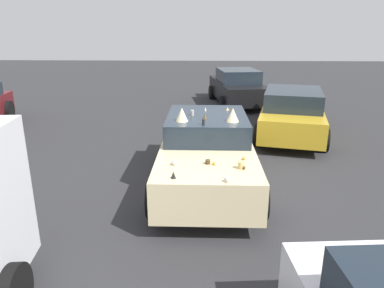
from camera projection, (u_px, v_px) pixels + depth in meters
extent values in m
plane|color=#2D2D30|center=(206.00, 185.00, 7.53)|extent=(60.00, 60.00, 0.00)
cube|color=beige|center=(207.00, 157.00, 7.33)|extent=(4.31, 1.79, 0.69)
cube|color=#1E2833|center=(207.00, 125.00, 7.52)|extent=(2.00, 1.64, 0.44)
cylinder|color=black|center=(260.00, 200.00, 6.12)|extent=(0.67, 0.22, 0.67)
cylinder|color=black|center=(154.00, 199.00, 6.18)|extent=(0.67, 0.22, 0.67)
cylinder|color=black|center=(244.00, 150.00, 8.67)|extent=(0.67, 0.22, 0.67)
cylinder|color=black|center=(169.00, 149.00, 8.72)|extent=(0.67, 0.22, 0.67)
ellipsoid|color=black|center=(262.00, 185.00, 5.89)|extent=(0.13, 0.02, 0.11)
ellipsoid|color=black|center=(244.00, 132.00, 8.49)|extent=(0.13, 0.02, 0.16)
ellipsoid|color=black|center=(166.00, 149.00, 7.91)|extent=(0.16, 0.02, 0.16)
ellipsoid|color=black|center=(257.00, 176.00, 6.36)|extent=(0.15, 0.02, 0.13)
ellipsoid|color=black|center=(246.00, 144.00, 8.15)|extent=(0.15, 0.02, 0.16)
ellipsoid|color=black|center=(166.00, 150.00, 7.83)|extent=(0.12, 0.02, 0.15)
ellipsoid|color=black|center=(251.00, 167.00, 7.27)|extent=(0.20, 0.02, 0.13)
ellipsoid|color=black|center=(151.00, 185.00, 5.68)|extent=(0.11, 0.02, 0.11)
sphere|color=#51381E|center=(244.00, 168.00, 5.74)|extent=(0.06, 0.06, 0.06)
sphere|color=orange|center=(244.00, 158.00, 6.15)|extent=(0.06, 0.06, 0.06)
sphere|color=silver|center=(227.00, 179.00, 5.27)|extent=(0.08, 0.08, 0.08)
sphere|color=orange|center=(214.00, 164.00, 5.92)|extent=(0.05, 0.05, 0.05)
cylinder|color=tan|center=(241.00, 165.00, 5.76)|extent=(0.13, 0.13, 0.12)
sphere|color=silver|center=(175.00, 162.00, 5.92)|extent=(0.09, 0.09, 0.09)
cone|color=black|center=(173.00, 175.00, 5.40)|extent=(0.11, 0.11, 0.11)
cylinder|color=#51381E|center=(208.00, 162.00, 5.97)|extent=(0.10, 0.10, 0.07)
cylinder|color=gray|center=(192.00, 113.00, 7.37)|extent=(0.09, 0.09, 0.11)
cylinder|color=black|center=(203.00, 122.00, 6.65)|extent=(0.05, 0.05, 0.11)
cone|color=silver|center=(205.00, 109.00, 7.84)|extent=(0.06, 0.06, 0.07)
cone|color=#51381E|center=(205.00, 116.00, 7.12)|extent=(0.11, 0.11, 0.10)
cone|color=tan|center=(228.00, 109.00, 7.88)|extent=(0.10, 0.10, 0.06)
cone|color=tan|center=(192.00, 112.00, 7.48)|extent=(0.06, 0.06, 0.12)
cone|color=beige|center=(233.00, 115.00, 6.87)|extent=(0.24, 0.24, 0.27)
cone|color=beige|center=(182.00, 114.00, 6.90)|extent=(0.24, 0.24, 0.27)
cube|color=gold|center=(291.00, 116.00, 10.89)|extent=(4.67, 2.64, 0.67)
cube|color=#1E2833|center=(293.00, 98.00, 10.47)|extent=(2.42, 2.00, 0.51)
cylinder|color=black|center=(265.00, 114.00, 12.45)|extent=(0.64, 0.35, 0.61)
cylinder|color=black|center=(318.00, 117.00, 12.02)|extent=(0.64, 0.35, 0.61)
cylinder|color=black|center=(258.00, 135.00, 9.94)|extent=(0.64, 0.35, 0.61)
cylinder|color=black|center=(324.00, 140.00, 9.51)|extent=(0.64, 0.35, 0.61)
cube|color=black|center=(237.00, 90.00, 15.36)|extent=(4.46, 2.29, 0.72)
cube|color=#1E2833|center=(238.00, 76.00, 15.09)|extent=(2.21, 1.82, 0.51)
cylinder|color=black|center=(212.00, 92.00, 16.62)|extent=(0.63, 0.31, 0.60)
cylinder|color=black|center=(248.00, 92.00, 16.80)|extent=(0.63, 0.31, 0.60)
cylinder|color=black|center=(223.00, 104.00, 14.12)|extent=(0.63, 0.31, 0.60)
cylinder|color=black|center=(265.00, 103.00, 14.30)|extent=(0.63, 0.31, 0.60)
cylinder|color=black|center=(9.00, 110.00, 12.84)|extent=(0.70, 0.33, 0.67)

